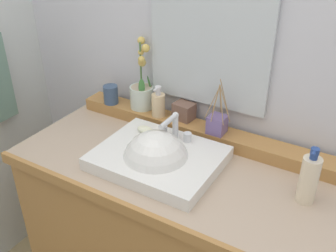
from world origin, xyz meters
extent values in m
cube|color=silver|center=(0.00, 0.40, 1.30)|extent=(2.77, 0.20, 2.59)
cube|color=#AA773F|center=(0.00, 0.00, 0.42)|extent=(1.22, 0.55, 0.83)
cube|color=tan|center=(0.00, 0.00, 0.85)|extent=(1.25, 0.58, 0.04)
cube|color=#AA773F|center=(0.00, -0.29, 0.85)|extent=(1.25, 0.02, 0.04)
cube|color=#AA773F|center=(0.00, 0.22, 0.90)|extent=(1.17, 0.10, 0.05)
cube|color=white|center=(-0.05, -0.03, 0.89)|extent=(0.46, 0.37, 0.05)
sphere|color=white|center=(-0.05, -0.05, 0.88)|extent=(0.26, 0.26, 0.26)
cylinder|color=silver|center=(-0.05, 0.09, 0.97)|extent=(0.02, 0.02, 0.10)
cylinder|color=silver|center=(-0.05, 0.04, 1.02)|extent=(0.02, 0.11, 0.02)
sphere|color=silver|center=(-0.05, 0.09, 1.02)|extent=(0.03, 0.03, 0.03)
cylinder|color=silver|center=(-0.10, 0.09, 0.94)|extent=(0.03, 0.03, 0.04)
cylinder|color=silver|center=(0.01, 0.09, 0.94)|extent=(0.03, 0.03, 0.04)
ellipsoid|color=beige|center=(-0.17, 0.07, 0.93)|extent=(0.07, 0.04, 0.02)
cylinder|color=silver|center=(-0.31, 0.24, 0.97)|extent=(0.11, 0.11, 0.10)
cylinder|color=tan|center=(-0.31, 0.24, 1.02)|extent=(0.09, 0.09, 0.01)
cylinder|color=#476B38|center=(-0.31, 0.24, 1.12)|extent=(0.01, 0.01, 0.20)
ellipsoid|color=#387033|center=(-0.29, 0.21, 1.04)|extent=(0.04, 0.04, 0.07)
ellipsoid|color=#387033|center=(-0.28, 0.27, 1.04)|extent=(0.04, 0.04, 0.07)
sphere|color=#D2B153|center=(-0.31, 0.25, 1.13)|extent=(0.04, 0.04, 0.04)
sphere|color=#D2B153|center=(-0.30, 0.23, 1.16)|extent=(0.03, 0.03, 0.03)
sphere|color=#D2B153|center=(-0.31, 0.25, 1.18)|extent=(0.03, 0.03, 0.03)
sphere|color=#D2B153|center=(-0.28, 0.25, 1.20)|extent=(0.04, 0.04, 0.04)
sphere|color=#D2B153|center=(-0.32, 0.27, 1.23)|extent=(0.03, 0.03, 0.03)
cylinder|color=#D7B98B|center=(-0.20, 0.21, 0.97)|extent=(0.06, 0.06, 0.10)
cylinder|color=silver|center=(-0.20, 0.21, 1.03)|extent=(0.02, 0.02, 0.02)
cylinder|color=silver|center=(-0.20, 0.21, 1.05)|extent=(0.03, 0.03, 0.02)
cylinder|color=silver|center=(-0.20, 0.20, 1.06)|extent=(0.01, 0.03, 0.01)
cylinder|color=#374C6A|center=(-0.45, 0.20, 0.97)|extent=(0.07, 0.07, 0.09)
cube|color=slate|center=(0.08, 0.21, 0.96)|extent=(0.07, 0.07, 0.07)
cylinder|color=#9E7A4C|center=(0.11, 0.21, 1.06)|extent=(0.06, 0.00, 0.15)
cylinder|color=#9E7A4C|center=(0.10, 0.23, 1.07)|extent=(0.04, 0.04, 0.17)
cylinder|color=#9E7A4C|center=(0.08, 0.23, 1.06)|extent=(0.01, 0.05, 0.14)
cylinder|color=#9E7A4C|center=(0.06, 0.22, 1.06)|extent=(0.04, 0.02, 0.15)
cylinder|color=#9E7A4C|center=(0.06, 0.20, 1.06)|extent=(0.05, 0.03, 0.14)
cylinder|color=#9E7A4C|center=(0.07, 0.19, 1.06)|extent=(0.01, 0.04, 0.15)
cylinder|color=#9E7A4C|center=(0.10, 0.19, 1.06)|extent=(0.04, 0.04, 0.15)
cube|color=brown|center=(-0.09, 0.24, 0.96)|extent=(0.09, 0.08, 0.07)
cylinder|color=beige|center=(0.49, 0.04, 0.95)|extent=(0.06, 0.06, 0.17)
cylinder|color=navy|center=(0.49, 0.04, 1.05)|extent=(0.02, 0.02, 0.02)
cylinder|color=navy|center=(0.49, 0.04, 1.06)|extent=(0.03, 0.03, 0.02)
cylinder|color=navy|center=(0.49, 0.02, 1.07)|extent=(0.01, 0.03, 0.01)
cube|color=silver|center=(-0.01, 0.28, 1.32)|extent=(0.51, 0.02, 0.64)
camera|label=1|loc=(0.61, -1.07, 1.74)|focal=41.74mm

